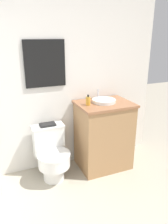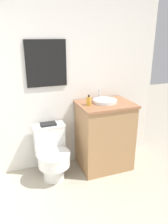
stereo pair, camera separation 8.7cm
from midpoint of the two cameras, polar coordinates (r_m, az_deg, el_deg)
The scene contains 6 objects.
wall_back at distance 2.65m, azimuth -12.07°, elevation 10.05°, with size 3.29×0.07×2.50m.
toilet at distance 2.71m, azimuth -7.44°, elevation -10.65°, with size 0.39×0.52×0.63m.
vanity at distance 2.85m, azimuth 6.24°, elevation -6.11°, with size 0.67×0.53×0.88m.
sink at distance 2.70m, azimuth 6.38°, elevation 2.88°, with size 0.29×0.32×0.13m.
soap_bottle at distance 2.58m, azimuth 2.22°, elevation 2.93°, with size 0.06×0.06×0.13m.
book_on_tank at distance 2.68m, azimuth -8.38°, elevation -3.13°, with size 0.19×0.12×0.02m.
Camera 2 is at (-0.34, -0.31, 1.67)m, focal length 35.00 mm.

